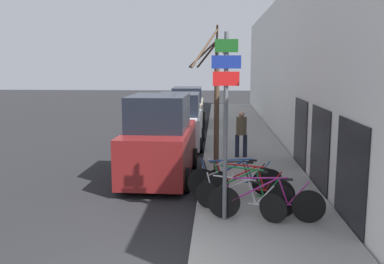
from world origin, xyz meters
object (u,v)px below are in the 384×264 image
Objects in this scene: bicycle_4 at (235,180)px; street_tree at (215,105)px; bicycle_1 at (238,199)px; bicycle_3 at (248,186)px; pedestrian_near at (241,130)px; bicycle_2 at (246,191)px; traffic_light at (217,72)px; bicycle_5 at (234,180)px; parked_car_2 at (187,108)px; parked_car_0 at (160,142)px; bicycle_0 at (266,202)px; parked_car_1 at (179,122)px; signpost at (226,115)px.

street_tree is at bearing 13.54° from bicycle_4.
bicycle_1 is 3.87m from street_tree.
pedestrian_near is (0.12, 5.08, 0.57)m from bicycle_3.
pedestrian_near is at bearing 32.46° from bicycle_2.
bicycle_5 is at bearing -88.15° from traffic_light.
parked_car_2 is (-2.15, 14.85, 0.48)m from bicycle_1.
traffic_light reaches higher than parked_car_0.
parked_car_2 is at bearing 39.42° from bicycle_3.
bicycle_3 is at bearing 81.87° from pedestrian_near.
bicycle_4 reaches higher than bicycle_5.
bicycle_4 is at bearing 24.45° from bicycle_0.
parked_car_2 is 11.62m from street_tree.
traffic_light is at bearing 89.86° from street_tree.
parked_car_2 is 1.07× the size of traffic_light.
parked_car_2 is (0.05, 11.37, -0.15)m from parked_car_0.
bicycle_5 is at bearing -40.59° from parked_car_0.
bicycle_4 is at bearing -82.47° from parked_car_2.
bicycle_5 is 0.49× the size of traffic_light.
street_tree is (-0.82, 2.44, 1.73)m from bicycle_3.
bicycle_4 is at bearing 46.78° from bicycle_2.
pedestrian_near is 10.43m from traffic_light.
bicycle_3 is 0.96× the size of bicycle_5.
bicycle_1 is at bearing 79.57° from pedestrian_near.
traffic_light is at bearing 77.60° from parked_car_1.
parked_car_1 is at bearing 14.35° from bicycle_4.
street_tree is at bearing -1.22° from parked_car_0.
bicycle_3 is at bearing 16.24° from bicycle_1.
bicycle_3 is 14.10m from parked_car_2.
traffic_light is (1.63, 1.41, 2.03)m from parked_car_2.
bicycle_4 reaches higher than bicycle_1.
street_tree is at bearing -90.14° from traffic_light.
parked_car_2 is 2.96m from traffic_light.
bicycle_0 reaches higher than bicycle_5.
bicycle_2 is 0.47× the size of street_tree.
bicycle_2 is 0.85× the size of bicycle_4.
parked_car_1 is at bearing 106.03° from street_tree.
bicycle_2 is 1.23× the size of pedestrian_near.
parked_car_1 is at bearing 49.79° from bicycle_2.
bicycle_2 is 0.47× the size of parked_car_0.
bicycle_1 is (0.31, 0.29, -1.88)m from signpost.
bicycle_3 is at bearing -147.62° from bicycle_4.
parked_car_2 is (-2.42, 13.88, 0.46)m from bicycle_3.
bicycle_2 is at bearing 31.97° from bicycle_0.
bicycle_3 is 3.58m from parked_car_0.
pedestrian_near reaches higher than bicycle_4.
pedestrian_near is (0.40, 4.66, 0.56)m from bicycle_4.
pedestrian_near is (2.54, -8.80, 0.11)m from parked_car_2.
traffic_light is at bearing 32.48° from bicycle_3.
street_tree reaches higher than pedestrian_near.
bicycle_3 is (0.07, 0.53, -0.02)m from bicycle_2.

